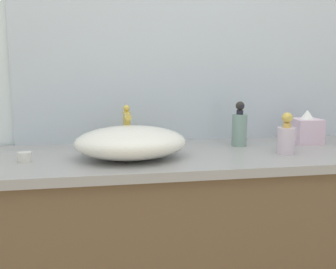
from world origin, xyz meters
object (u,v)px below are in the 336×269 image
(tissue_box, at_px, (306,129))
(candle_jar, at_px, (24,157))
(perfume_bottle, at_px, (286,137))
(soap_dispenser, at_px, (239,128))
(sink_basin, at_px, (131,142))

(tissue_box, distance_m, candle_jar, 1.20)
(perfume_bottle, bearing_deg, candle_jar, 177.78)
(soap_dispenser, relative_size, tissue_box, 1.29)
(sink_basin, bearing_deg, perfume_bottle, -2.87)
(perfume_bottle, distance_m, candle_jar, 0.99)
(soap_dispenser, height_order, candle_jar, soap_dispenser)
(perfume_bottle, xyz_separation_m, candle_jar, (-0.99, 0.04, -0.05))
(perfume_bottle, bearing_deg, sink_basin, 177.13)
(soap_dispenser, bearing_deg, candle_jar, -170.57)
(candle_jar, bearing_deg, tissue_box, 7.43)
(soap_dispenser, distance_m, candle_jar, 0.88)
(sink_basin, height_order, candle_jar, sink_basin)
(soap_dispenser, distance_m, perfume_bottle, 0.22)
(perfume_bottle, height_order, tissue_box, perfume_bottle)
(tissue_box, relative_size, candle_jar, 3.15)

